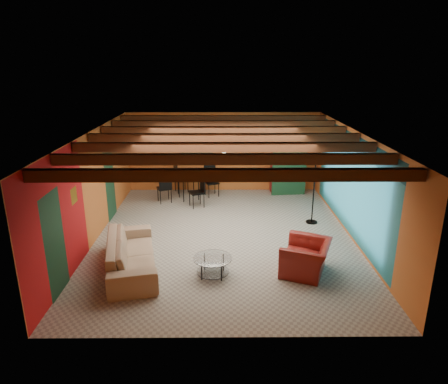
{
  "coord_description": "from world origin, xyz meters",
  "views": [
    {
      "loc": [
        -0.08,
        -9.59,
        4.34
      ],
      "look_at": [
        0.0,
        0.2,
        1.15
      ],
      "focal_mm": 32.47,
      "sensor_mm": 36.0,
      "label": 1
    }
  ],
  "objects_px": {
    "sofa": "(131,254)",
    "armoire": "(288,165)",
    "armchair": "(306,257)",
    "potted_plant": "(290,129)",
    "dining_table": "(189,183)",
    "floor_lamp": "(314,189)",
    "coffee_table": "(213,266)",
    "vase": "(188,164)"
  },
  "relations": [
    {
      "from": "armoire",
      "to": "coffee_table",
      "type": "bearing_deg",
      "value": -118.84
    },
    {
      "from": "armoire",
      "to": "potted_plant",
      "type": "bearing_deg",
      "value": 0.0
    },
    {
      "from": "sofa",
      "to": "vase",
      "type": "xyz_separation_m",
      "value": [
        0.89,
        4.7,
        0.8
      ]
    },
    {
      "from": "armchair",
      "to": "dining_table",
      "type": "height_order",
      "value": "dining_table"
    },
    {
      "from": "sofa",
      "to": "armoire",
      "type": "distance_m",
      "value": 6.86
    },
    {
      "from": "sofa",
      "to": "armoire",
      "type": "xyz_separation_m",
      "value": [
        4.22,
        5.38,
        0.6
      ]
    },
    {
      "from": "coffee_table",
      "to": "dining_table",
      "type": "height_order",
      "value": "dining_table"
    },
    {
      "from": "sofa",
      "to": "vase",
      "type": "relative_size",
      "value": 12.77
    },
    {
      "from": "armchair",
      "to": "coffee_table",
      "type": "height_order",
      "value": "armchair"
    },
    {
      "from": "coffee_table",
      "to": "dining_table",
      "type": "xyz_separation_m",
      "value": [
        -0.88,
        5.0,
        0.32
      ]
    },
    {
      "from": "coffee_table",
      "to": "vase",
      "type": "bearing_deg",
      "value": 99.95
    },
    {
      "from": "vase",
      "to": "dining_table",
      "type": "bearing_deg",
      "value": 0.0
    },
    {
      "from": "coffee_table",
      "to": "vase",
      "type": "distance_m",
      "value": 5.16
    },
    {
      "from": "armoire",
      "to": "vase",
      "type": "height_order",
      "value": "armoire"
    },
    {
      "from": "sofa",
      "to": "potted_plant",
      "type": "distance_m",
      "value": 7.07
    },
    {
      "from": "coffee_table",
      "to": "sofa",
      "type": "bearing_deg",
      "value": 170.57
    },
    {
      "from": "floor_lamp",
      "to": "potted_plant",
      "type": "bearing_deg",
      "value": 95.56
    },
    {
      "from": "floor_lamp",
      "to": "vase",
      "type": "xyz_separation_m",
      "value": [
        -3.6,
        2.08,
        0.18
      ]
    },
    {
      "from": "floor_lamp",
      "to": "potted_plant",
      "type": "relative_size",
      "value": 4.05
    },
    {
      "from": "armchair",
      "to": "vase",
      "type": "xyz_separation_m",
      "value": [
        -2.86,
        4.88,
        0.81
      ]
    },
    {
      "from": "armchair",
      "to": "sofa",
      "type": "bearing_deg",
      "value": -70.64
    },
    {
      "from": "dining_table",
      "to": "coffee_table",
      "type": "bearing_deg",
      "value": -80.05
    },
    {
      "from": "armoire",
      "to": "floor_lamp",
      "type": "height_order",
      "value": "floor_lamp"
    },
    {
      "from": "dining_table",
      "to": "armoire",
      "type": "xyz_separation_m",
      "value": [
        3.33,
        0.68,
        0.44
      ]
    },
    {
      "from": "armoire",
      "to": "potted_plant",
      "type": "relative_size",
      "value": 3.99
    },
    {
      "from": "dining_table",
      "to": "floor_lamp",
      "type": "relative_size",
      "value": 1.04
    },
    {
      "from": "coffee_table",
      "to": "potted_plant",
      "type": "distance_m",
      "value": 6.49
    },
    {
      "from": "armchair",
      "to": "potted_plant",
      "type": "distance_m",
      "value": 5.87
    },
    {
      "from": "armchair",
      "to": "potted_plant",
      "type": "bearing_deg",
      "value": -162.83
    },
    {
      "from": "armchair",
      "to": "vase",
      "type": "height_order",
      "value": "vase"
    },
    {
      "from": "armchair",
      "to": "potted_plant",
      "type": "relative_size",
      "value": 2.23
    },
    {
      "from": "dining_table",
      "to": "floor_lamp",
      "type": "xyz_separation_m",
      "value": [
        3.6,
        -2.08,
        0.45
      ]
    },
    {
      "from": "armchair",
      "to": "floor_lamp",
      "type": "height_order",
      "value": "floor_lamp"
    },
    {
      "from": "armchair",
      "to": "armoire",
      "type": "bearing_deg",
      "value": -162.83
    },
    {
      "from": "dining_table",
      "to": "floor_lamp",
      "type": "height_order",
      "value": "floor_lamp"
    },
    {
      "from": "armchair",
      "to": "floor_lamp",
      "type": "distance_m",
      "value": 2.97
    },
    {
      "from": "sofa",
      "to": "armchair",
      "type": "distance_m",
      "value": 3.75
    },
    {
      "from": "armchair",
      "to": "armoire",
      "type": "relative_size",
      "value": 0.56
    },
    {
      "from": "sofa",
      "to": "potted_plant",
      "type": "bearing_deg",
      "value": -50.64
    },
    {
      "from": "armchair",
      "to": "coffee_table",
      "type": "distance_m",
      "value": 1.99
    },
    {
      "from": "sofa",
      "to": "armchair",
      "type": "xyz_separation_m",
      "value": [
        3.74,
        -0.18,
        -0.01
      ]
    },
    {
      "from": "coffee_table",
      "to": "potted_plant",
      "type": "relative_size",
      "value": 1.69
    }
  ]
}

